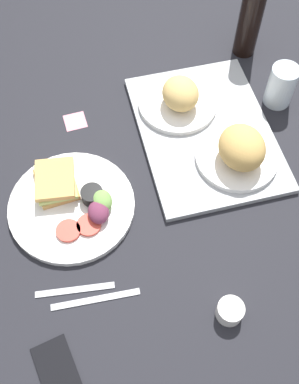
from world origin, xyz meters
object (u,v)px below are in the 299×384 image
at_px(bread_plate_near, 179,98).
at_px(plate_with_salad, 73,202).
at_px(drinking_glass, 281,86).
at_px(serving_tray, 205,132).
at_px(sticky_note, 75,121).
at_px(knife, 96,299).
at_px(soda_bottle, 250,21).
at_px(fork, 75,290).
at_px(bread_plate_far, 240,150).
at_px(espresso_cup, 230,311).
at_px(cell_phone, 59,376).

xyz_separation_m(bread_plate_near, plate_with_salad, (0.23, -0.31, -0.03)).
xyz_separation_m(bread_plate_near, drinking_glass, (0.03, 0.27, 0.01)).
height_order(serving_tray, sticky_note, serving_tray).
xyz_separation_m(drinking_glass, knife, (0.44, -0.57, -0.06)).
distance_m(soda_bottle, knife, 0.85).
height_order(serving_tray, fork, serving_tray).
height_order(bread_plate_far, espresso_cup, bread_plate_far).
bearing_deg(bread_plate_near, serving_tray, 26.86).
distance_m(bread_plate_near, bread_plate_far, 0.23).
bearing_deg(cell_phone, soda_bottle, 127.99).
distance_m(drinking_glass, cell_phone, 0.88).
bearing_deg(soda_bottle, plate_with_salad, -53.48).
xyz_separation_m(plate_with_salad, cell_phone, (0.37, -0.08, -0.01)).
bearing_deg(knife, espresso_cup, -17.15).
height_order(bread_plate_far, sticky_note, bread_plate_far).
relative_size(bread_plate_near, knife, 1.10).
bearing_deg(espresso_cup, serving_tray, 170.16).
bearing_deg(knife, bread_plate_far, 35.30).
distance_m(plate_with_salad, cell_phone, 0.38).
bearing_deg(soda_bottle, espresso_cup, -20.39).
height_order(cell_phone, sticky_note, cell_phone).
relative_size(bread_plate_near, drinking_glass, 1.82).
xyz_separation_m(soda_bottle, sticky_note, (0.16, -0.52, -0.10)).
bearing_deg(cell_phone, bread_plate_far, 116.37).
bearing_deg(drinking_glass, cell_phone, -48.74).
height_order(bread_plate_near, soda_bottle, soda_bottle).
xyz_separation_m(bread_plate_near, knife, (0.47, -0.30, -0.04)).
height_order(espresso_cup, knife, espresso_cup).
relative_size(serving_tray, fork, 2.65).
xyz_separation_m(espresso_cup, sticky_note, (-0.58, -0.24, -0.02)).
bearing_deg(bread_plate_far, plate_with_salad, -85.59).
bearing_deg(sticky_note, fork, -7.63).
distance_m(bread_plate_near, plate_with_salad, 0.39).
bearing_deg(espresso_cup, plate_with_salad, -139.05).
bearing_deg(plate_with_salad, fork, -6.65).
bearing_deg(sticky_note, espresso_cup, 22.94).
xyz_separation_m(plate_with_salad, espresso_cup, (0.33, 0.28, 0.00)).
bearing_deg(bread_plate_far, sticky_note, -120.45).
height_order(plate_with_salad, sticky_note, plate_with_salad).
bearing_deg(bread_plate_far, cell_phone, -50.58).
bearing_deg(knife, cell_phone, -123.30).
height_order(drinking_glass, knife, drinking_glass).
height_order(espresso_cup, sticky_note, espresso_cup).
relative_size(espresso_cup, knife, 0.29).
relative_size(bread_plate_far, soda_bottle, 0.98).
height_order(soda_bottle, sticky_note, soda_bottle).
height_order(soda_bottle, fork, soda_bottle).
bearing_deg(bread_plate_near, drinking_glass, 84.56).
height_order(espresso_cup, fork, espresso_cup).
bearing_deg(serving_tray, bread_plate_far, 25.57).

